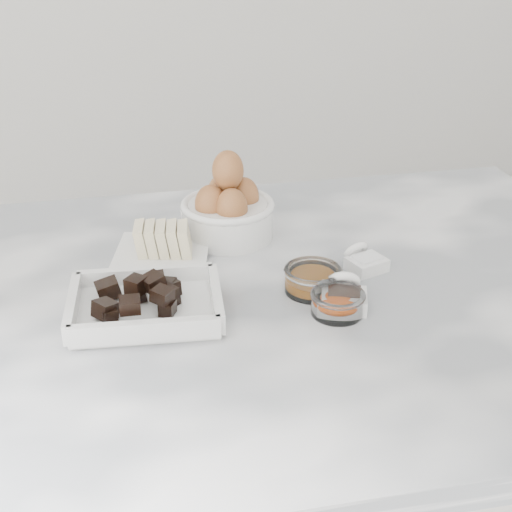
{
  "coord_description": "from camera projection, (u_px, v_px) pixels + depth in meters",
  "views": [
    {
      "loc": [
        -0.16,
        -0.85,
        1.44
      ],
      "look_at": [
        0.02,
        0.03,
        0.98
      ],
      "focal_mm": 50.0,
      "sensor_mm": 36.0,
      "label": 1
    }
  ],
  "objects": [
    {
      "name": "marble_slab",
      "position": [
        247.0,
        304.0,
        1.01
      ],
      "size": [
        1.2,
        0.8,
        0.04
      ],
      "primitive_type": "cube",
      "color": "white",
      "rests_on": "cabinet"
    },
    {
      "name": "chocolate_dish",
      "position": [
        145.0,
        301.0,
        0.94
      ],
      "size": [
        0.21,
        0.17,
        0.05
      ],
      "color": "white",
      "rests_on": "marble_slab"
    },
    {
      "name": "butter_plate",
      "position": [
        160.0,
        248.0,
        1.08
      ],
      "size": [
        0.17,
        0.17,
        0.06
      ],
      "color": "white",
      "rests_on": "marble_slab"
    },
    {
      "name": "sugar_ramekin",
      "position": [
        204.0,
        221.0,
        1.16
      ],
      "size": [
        0.08,
        0.08,
        0.05
      ],
      "color": "white",
      "rests_on": "marble_slab"
    },
    {
      "name": "egg_bowl",
      "position": [
        228.0,
        209.0,
        1.14
      ],
      "size": [
        0.15,
        0.15,
        0.15
      ],
      "color": "white",
      "rests_on": "marble_slab"
    },
    {
      "name": "honey_bowl",
      "position": [
        313.0,
        279.0,
        1.0
      ],
      "size": [
        0.08,
        0.08,
        0.04
      ],
      "color": "white",
      "rests_on": "marble_slab"
    },
    {
      "name": "zest_bowl",
      "position": [
        338.0,
        302.0,
        0.95
      ],
      "size": [
        0.07,
        0.07,
        0.03
      ],
      "color": "white",
      "rests_on": "marble_slab"
    },
    {
      "name": "vanilla_spoon",
      "position": [
        344.0,
        295.0,
        0.97
      ],
      "size": [
        0.07,
        0.09,
        0.05
      ],
      "color": "white",
      "rests_on": "marble_slab"
    },
    {
      "name": "salt_spoon",
      "position": [
        364.0,
        260.0,
        1.06
      ],
      "size": [
        0.06,
        0.08,
        0.04
      ],
      "color": "white",
      "rests_on": "marble_slab"
    }
  ]
}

